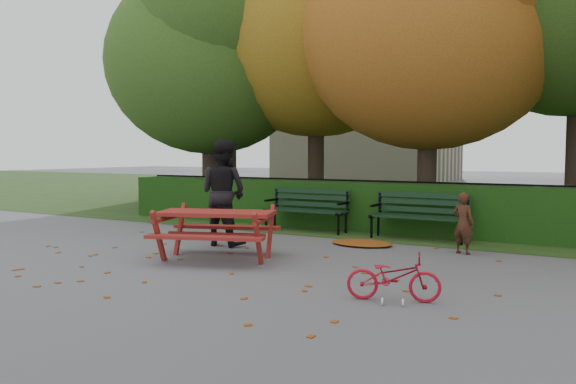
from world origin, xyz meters
The scene contains 17 objects.
ground centered at (0.00, 0.00, 0.00)m, with size 90.00×90.00×0.00m, color slate.
grass_strip centered at (0.00, 14.00, 0.01)m, with size 90.00×90.00×0.00m, color #1D3C16.
building_left centered at (-9.00, 26.00, 7.50)m, with size 10.00×7.00×15.00m, color tan.
hedge centered at (0.00, 4.50, 0.50)m, with size 13.00×0.90×1.00m, color black.
iron_fence centered at (0.00, 5.30, 0.54)m, with size 14.00×0.04×1.02m.
tree_a centered at (-5.19, 5.58, 4.52)m, with size 5.88×5.60×7.48m.
tree_b centered at (-2.44, 6.75, 5.40)m, with size 6.72×6.40×8.79m.
tree_c centered at (0.83, 5.96, 4.82)m, with size 6.30×6.00×8.00m.
tree_f centered at (-7.13, 9.24, 5.69)m, with size 6.93×6.60×9.19m.
bench_left centered at (-1.30, 3.70, 0.52)m, with size 1.80×0.57×0.88m.
bench_right centered at (1.10, 3.70, 0.52)m, with size 1.80×0.57×0.88m.
picnic_table centered at (-1.01, 0.20, 0.58)m, with size 2.12×1.92×0.85m.
leaf_pile centered at (0.40, 2.58, 0.04)m, with size 1.12×0.77×0.08m, color brown.
leaf_scatter centered at (0.00, 0.30, 0.01)m, with size 9.00×5.70×0.01m, color brown, non-canonical shape.
child centered at (2.16, 2.59, 0.50)m, with size 0.37×0.24×1.00m, color #3D2013.
adult centered at (-1.73, 1.34, 0.94)m, with size 0.91×0.71×1.88m, color black.
bicycle centered at (2.17, -0.77, 0.27)m, with size 0.36×1.03×0.54m, color #AC0F22.
Camera 1 is at (4.23, -6.63, 1.64)m, focal length 35.00 mm.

